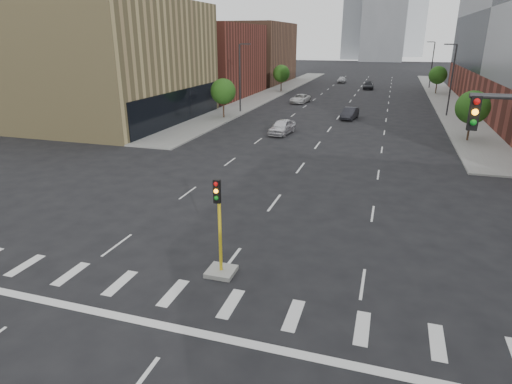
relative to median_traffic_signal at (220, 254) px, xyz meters
The scene contains 19 objects.
sidewalk_left_far 66.75m from the median_traffic_signal, 102.99° to the left, with size 5.00×92.00×0.15m, color gray.
sidewalk_right_far 66.75m from the median_traffic_signal, 77.01° to the left, with size 5.00×92.00×0.15m, color gray.
building_left_mid 41.90m from the median_traffic_signal, 131.55° to the left, with size 20.00×24.00×14.00m, color tan.
building_left_far_a 63.52m from the median_traffic_signal, 115.74° to the left, with size 20.00×22.00×12.00m, color brown.
building_left_far_b 87.64m from the median_traffic_signal, 108.32° to the left, with size 20.00×24.00×13.00m, color brown.
tower_mid 192.19m from the median_traffic_signal, 90.00° to the left, with size 18.00×18.00×44.00m, color slate.
median_traffic_signal is the anchor object (origin of this frame).
streetlight_right_a 48.12m from the median_traffic_signal, 73.76° to the left, with size 1.60×0.22×9.07m.
streetlight_right_b 82.23m from the median_traffic_signal, 80.60° to the left, with size 1.60×0.22×9.07m.
streetlight_left 43.36m from the median_traffic_signal, 108.10° to the left, with size 1.60×0.22×9.07m.
tree_left_near 38.73m from the median_traffic_signal, 111.23° to the left, with size 3.20×3.20×4.85m.
tree_left_far 67.54m from the median_traffic_signal, 101.97° to the left, with size 3.20×3.20×4.85m.
tree_right_near 34.13m from the median_traffic_signal, 65.72° to the left, with size 3.20×3.20×4.85m.
tree_right_far 72.44m from the median_traffic_signal, 78.85° to the left, with size 3.20×3.20×4.85m.
car_near_left 29.31m from the median_traffic_signal, 98.86° to the left, with size 1.85×4.61×1.57m, color silver.
car_mid_right 40.32m from the median_traffic_signal, 87.87° to the left, with size 1.52×4.35×1.43m, color #222228.
car_far_left 53.12m from the median_traffic_signal, 98.08° to the left, with size 2.22×4.81×1.34m, color silver.
car_deep_right 75.67m from the median_traffic_signal, 88.71° to the left, with size 1.97×4.84×1.41m, color black.
car_distant 87.28m from the median_traffic_signal, 93.25° to the left, with size 1.71×4.25×1.45m, color #B6B7BC.
Camera 1 is at (6.36, -6.24, 9.76)m, focal length 30.00 mm.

